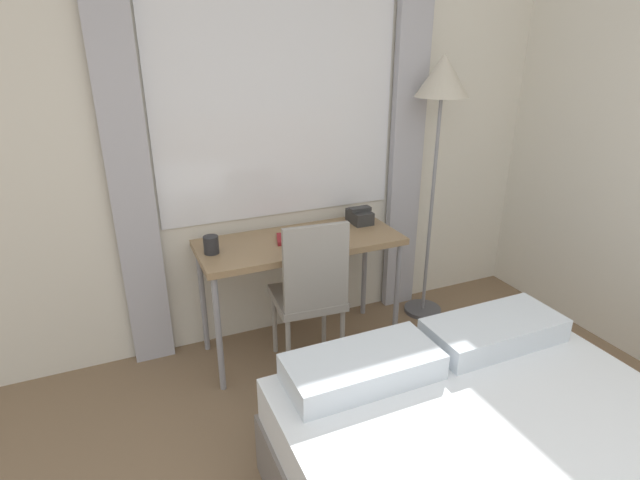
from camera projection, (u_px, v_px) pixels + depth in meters
wall_back_with_window at (258, 138)px, 3.11m from camera, size 5.19×0.13×2.70m
desk at (300, 250)px, 3.11m from camera, size 1.26×0.53×0.78m
desk_chair at (311, 289)px, 2.95m from camera, size 0.43×0.43×1.00m
standing_lamp at (441, 97)px, 3.21m from camera, size 0.35×0.35×1.85m
telephone at (360, 216)px, 3.35m from camera, size 0.15×0.18×0.11m
book at (300, 238)px, 3.07m from camera, size 0.31×0.23×0.02m
mug at (211, 245)px, 2.87m from camera, size 0.09×0.09×0.10m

